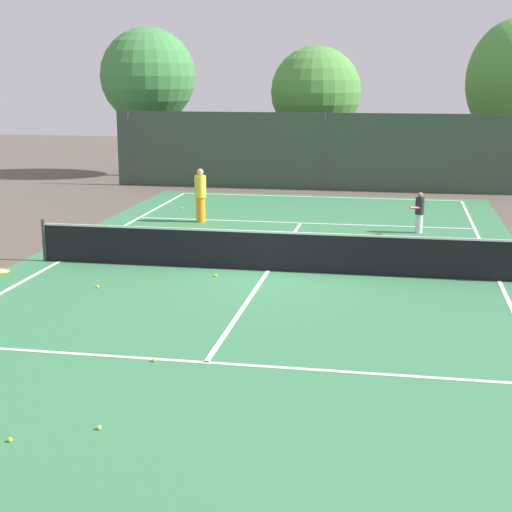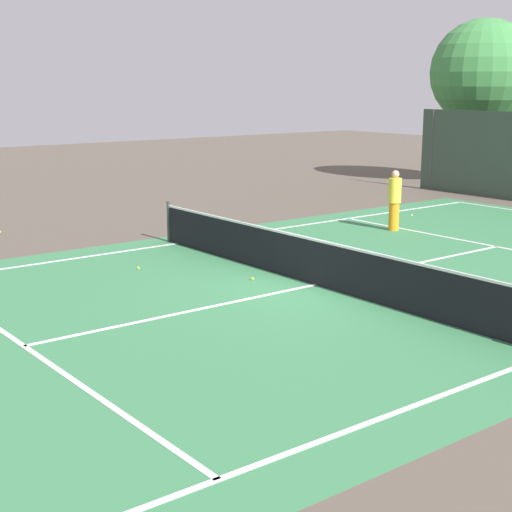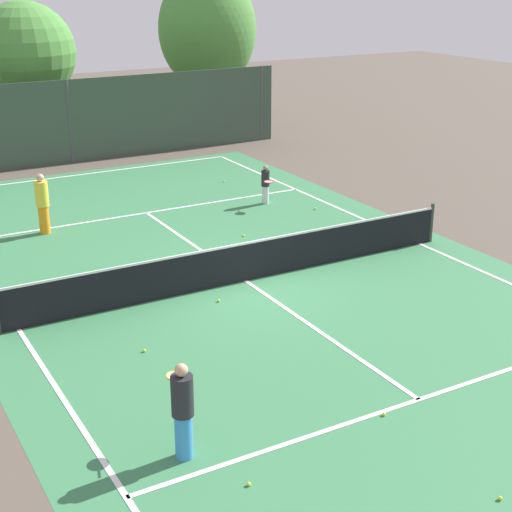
% 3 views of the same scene
% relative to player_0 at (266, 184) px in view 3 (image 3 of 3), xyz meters
% --- Properties ---
extents(ground_plane, '(80.00, 80.00, 0.00)m').
position_rel_player_0_xyz_m(ground_plane, '(-3.74, -5.45, -0.65)').
color(ground_plane, brown).
extents(court_surface, '(13.00, 25.00, 0.01)m').
position_rel_player_0_xyz_m(court_surface, '(-3.74, -5.45, -0.65)').
color(court_surface, '#387A4C').
rests_on(court_surface, ground_plane).
extents(tennis_net, '(11.90, 0.10, 1.10)m').
position_rel_player_0_xyz_m(tennis_net, '(-3.74, -5.45, -0.14)').
color(tennis_net, '#333833').
rests_on(tennis_net, ground_plane).
extents(perimeter_fence, '(18.00, 0.12, 3.20)m').
position_rel_player_0_xyz_m(perimeter_fence, '(-3.74, 8.55, 0.95)').
color(perimeter_fence, '#384C3D').
rests_on(perimeter_fence, ground_plane).
extents(tree_0, '(4.04, 4.04, 5.99)m').
position_rel_player_0_xyz_m(tree_0, '(-4.45, 11.55, 3.30)').
color(tree_0, brown).
rests_on(tree_0, ground_plane).
extents(tree_2, '(4.64, 4.26, 7.22)m').
position_rel_player_0_xyz_m(tree_2, '(4.43, 13.03, 3.77)').
color(tree_2, brown).
rests_on(tree_2, ground_plane).
extents(player_0, '(0.52, 0.85, 1.26)m').
position_rel_player_0_xyz_m(player_0, '(0.00, 0.00, 0.00)').
color(player_0, silver).
rests_on(player_0, ground_plane).
extents(player_1, '(0.52, 0.93, 1.65)m').
position_rel_player_0_xyz_m(player_1, '(-8.09, -11.33, 0.20)').
color(player_1, '#388CD8').
rests_on(player_1, ground_plane).
extents(player_2, '(0.37, 0.37, 1.75)m').
position_rel_player_0_xyz_m(player_2, '(-7.01, 0.59, 0.24)').
color(player_2, orange).
rests_on(player_2, ground_plane).
extents(tennis_ball_1, '(0.07, 0.07, 0.07)m').
position_rel_player_0_xyz_m(tennis_ball_1, '(0.82, -4.59, -0.62)').
color(tennis_ball_1, '#CCE533').
rests_on(tennis_ball_1, ground_plane).
extents(tennis_ball_2, '(0.07, 0.07, 0.07)m').
position_rel_player_0_xyz_m(tennis_ball_2, '(1.02, -1.36, -0.62)').
color(tennis_ball_2, '#CCE533').
rests_on(tennis_ball_2, ground_plane).
extents(tennis_ball_3, '(0.07, 0.07, 0.07)m').
position_rel_player_0_xyz_m(tennis_ball_3, '(-8.05, -5.03, -0.62)').
color(tennis_ball_3, '#CCE533').
rests_on(tennis_ball_3, ground_plane).
extents(tennis_ball_4, '(0.07, 0.07, 0.07)m').
position_rel_player_0_xyz_m(tennis_ball_4, '(-2.19, -2.52, -0.62)').
color(tennis_ball_4, '#CCE533').
rests_on(tennis_ball_4, ground_plane).
extents(tennis_ball_5, '(0.07, 0.07, 0.07)m').
position_rel_player_0_xyz_m(tennis_ball_5, '(0.07, 3.03, -0.62)').
color(tennis_ball_5, '#CCE533').
rests_on(tennis_ball_5, ground_plane).
extents(tennis_ball_6, '(0.07, 0.07, 0.07)m').
position_rel_player_0_xyz_m(tennis_ball_6, '(-4.62, -11.95, -0.62)').
color(tennis_ball_6, '#CCE533').
rests_on(tennis_ball_6, ground_plane).
extents(tennis_ball_8, '(0.07, 0.07, 0.07)m').
position_rel_player_0_xyz_m(tennis_ball_8, '(-4.56, -14.57, -0.62)').
color(tennis_ball_8, '#CCE533').
rests_on(tennis_ball_8, ground_plane).
extents(tennis_ball_9, '(0.07, 0.07, 0.07)m').
position_rel_player_0_xyz_m(tennis_ball_9, '(-7.57, -12.49, -0.62)').
color(tennis_ball_9, '#CCE533').
rests_on(tennis_ball_9, ground_plane).
extents(tennis_ball_10, '(0.07, 0.07, 0.07)m').
position_rel_player_0_xyz_m(tennis_ball_10, '(-7.31, -7.72, -0.62)').
color(tennis_ball_10, '#CCE533').
rests_on(tennis_ball_10, ground_plane).
extents(tennis_ball_11, '(0.07, 0.07, 0.07)m').
position_rel_player_0_xyz_m(tennis_ball_11, '(-4.89, -6.25, -0.62)').
color(tennis_ball_11, '#CCE533').
rests_on(tennis_ball_11, ground_plane).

